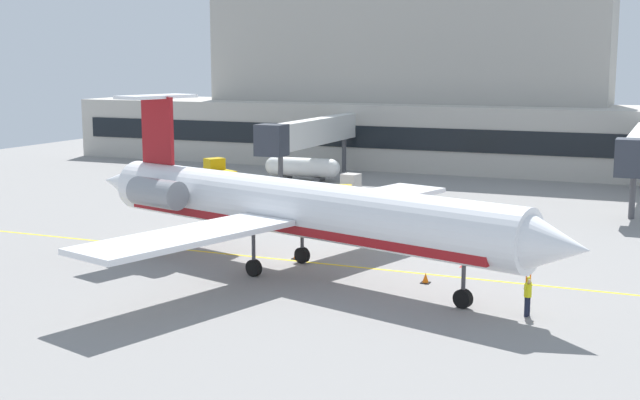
{
  "coord_description": "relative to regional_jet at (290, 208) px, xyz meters",
  "views": [
    {
      "loc": [
        20.45,
        -42.08,
        11.33
      ],
      "look_at": [
        0.53,
        4.45,
        3.0
      ],
      "focal_mm": 47.99,
      "sensor_mm": 36.0,
      "label": 1
    }
  ],
  "objects": [
    {
      "name": "safety_cone_alpha",
      "position": [
        7.4,
        0.58,
        -3.27
      ],
      "size": [
        0.47,
        0.47,
        0.55
      ],
      "color": "orange",
      "rests_on": "ground"
    },
    {
      "name": "regional_jet",
      "position": [
        0.0,
        0.0,
        0.0
      ],
      "size": [
        32.2,
        25.94,
        9.22
      ],
      "color": "white",
      "rests_on": "ground"
    },
    {
      "name": "jet_bridge_west",
      "position": [
        15.98,
        30.51,
        1.02
      ],
      "size": [
        2.4,
        20.29,
        5.91
      ],
      "color": "silver",
      "rests_on": "ground"
    },
    {
      "name": "terminal_building",
      "position": [
        -8.09,
        48.54,
        4.36
      ],
      "size": [
        79.75,
        12.99,
        20.52
      ],
      "color": "#B7B2A8",
      "rests_on": "ground"
    },
    {
      "name": "marshaller",
      "position": [
        13.19,
        -3.17,
        -2.55
      ],
      "size": [
        0.34,
        0.83,
        1.92
      ],
      "color": "#191E33",
      "rests_on": "ground"
    },
    {
      "name": "fuel_tank",
      "position": [
        -14.02,
        32.57,
        -2.29
      ],
      "size": [
        7.49,
        2.13,
        2.16
      ],
      "color": "white",
      "rests_on": "ground"
    },
    {
      "name": "baggage_tug",
      "position": [
        -3.78,
        16.91,
        -2.55
      ],
      "size": [
        2.83,
        3.24,
        2.17
      ],
      "color": "#E5B20C",
      "rests_on": "ground"
    },
    {
      "name": "safety_cone_bravo",
      "position": [
        -0.95,
        2.86,
        -3.27
      ],
      "size": [
        0.47,
        0.47,
        0.55
      ],
      "color": "orange",
      "rests_on": "ground"
    },
    {
      "name": "jet_bridge_east",
      "position": [
        -12.66,
        31.14,
        1.1
      ],
      "size": [
        2.4,
        19.05,
        5.99
      ],
      "color": "silver",
      "rests_on": "ground"
    },
    {
      "name": "ground",
      "position": [
        -1.28,
        1.4,
        -3.57
      ],
      "size": [
        120.0,
        120.0,
        0.11
      ],
      "color": "gray"
    },
    {
      "name": "pushback_tractor",
      "position": [
        -21.16,
        29.05,
        -2.56
      ],
      "size": [
        3.7,
        3.3,
        2.11
      ],
      "color": "#E5B20C",
      "rests_on": "ground"
    },
    {
      "name": "belt_loader",
      "position": [
        -5.64,
        22.97,
        -2.55
      ],
      "size": [
        2.1,
        3.41,
        2.17
      ],
      "color": "silver",
      "rests_on": "ground"
    }
  ]
}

